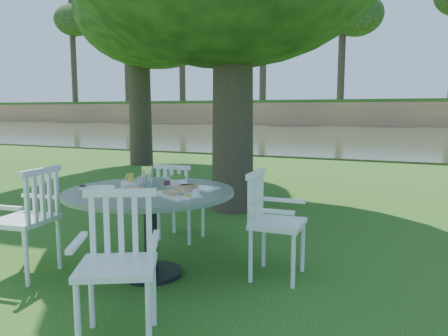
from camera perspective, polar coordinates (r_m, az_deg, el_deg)
The scene contains 9 objects.
ground at distance 4.89m, azimuth -0.97°, elevation -10.22°, with size 140.00×140.00×0.00m, color #18430E.
table at distance 3.97m, azimuth -9.64°, elevation -4.77°, with size 1.50×1.50×0.79m.
chair_ne at distance 3.95m, azimuth 5.73°, elevation -6.17°, with size 0.47×0.50×0.95m.
chair_nw at distance 5.00m, azimuth -6.15°, elevation -3.67°, with size 0.46×0.43×0.89m.
chair_sw at distance 4.26m, azimuth -23.76°, elevation -5.44°, with size 0.53×0.56×0.99m.
chair_se at distance 3.01m, azimuth -13.55°, elevation -10.60°, with size 0.64×0.63×0.96m.
tableware at distance 4.00m, azimuth -9.16°, elevation -2.15°, with size 1.17×0.86×0.20m.
river at distance 27.33m, azimuth 19.98°, elevation 3.98°, with size 100.00×28.00×0.12m, color #2E351F.
far_bank at distance 45.73m, azimuth 22.50°, elevation 14.23°, with size 100.00×18.00×15.20m.
Camera 1 is at (1.97, -4.21, 1.49)m, focal length 35.00 mm.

